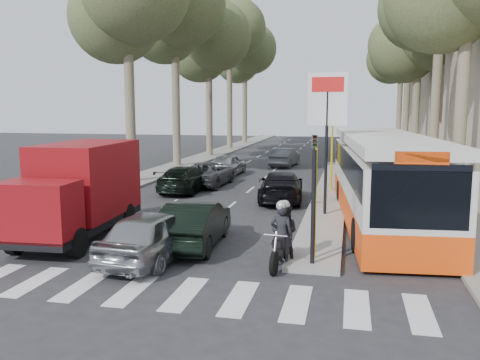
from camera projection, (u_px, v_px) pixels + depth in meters
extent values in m
plane|color=#28282B|center=(211.00, 247.00, 15.76)|extent=(120.00, 120.00, 0.00)
cube|color=gray|center=(410.00, 164.00, 38.11)|extent=(3.20, 70.00, 0.12)
cube|color=gray|center=(209.00, 156.00, 44.52)|extent=(2.40, 64.00, 0.12)
cube|color=gray|center=(331.00, 191.00, 25.70)|extent=(1.50, 26.00, 0.16)
cylinder|color=yellow|center=(315.00, 201.00, 13.86)|extent=(0.10, 0.10, 3.50)
cylinder|color=yellow|center=(326.00, 173.00, 19.66)|extent=(0.10, 0.10, 3.50)
cylinder|color=yellow|center=(332.00, 158.00, 25.46)|extent=(0.10, 0.10, 3.50)
cylinder|color=black|center=(326.00, 152.00, 19.54)|extent=(0.12, 0.12, 5.20)
cube|color=white|center=(327.00, 99.00, 19.25)|extent=(1.50, 0.10, 2.00)
cube|color=red|center=(328.00, 84.00, 19.12)|extent=(1.20, 0.02, 0.55)
cylinder|color=black|center=(313.00, 210.00, 13.40)|extent=(0.12, 0.12, 3.20)
imported|color=black|center=(314.00, 154.00, 13.18)|extent=(0.16, 0.41, 1.00)
cylinder|color=#6B604C|center=(130.00, 109.00, 28.46)|extent=(0.56, 0.56, 8.40)
sphere|color=#3F4A29|center=(115.00, 17.00, 28.52)|extent=(5.20, 5.20, 5.20)
cylinder|color=#6B604C|center=(176.00, 104.00, 36.17)|extent=(0.56, 0.56, 8.96)
sphere|color=#3F4A29|center=(164.00, 27.00, 36.18)|extent=(5.20, 5.20, 5.20)
sphere|color=#3F4A29|center=(183.00, 4.00, 34.25)|extent=(5.80, 5.80, 5.80)
cylinder|color=#6B604C|center=(209.00, 110.00, 43.92)|extent=(0.56, 0.56, 8.12)
sphere|color=#3F4A29|center=(200.00, 52.00, 44.01)|extent=(5.20, 5.20, 5.20)
sphere|color=#3F4A29|center=(216.00, 36.00, 42.09)|extent=(5.80, 5.80, 5.80)
sphere|color=#3F4A29|center=(214.00, 25.00, 43.91)|extent=(4.80, 4.80, 4.80)
cylinder|color=#6B604C|center=(230.00, 102.00, 51.58)|extent=(0.56, 0.56, 9.52)
sphere|color=#3F4A29|center=(221.00, 45.00, 51.54)|extent=(5.20, 5.20, 5.20)
sphere|color=#3F4A29|center=(236.00, 28.00, 49.59)|extent=(5.80, 5.80, 5.80)
sphere|color=#3F4A29|center=(234.00, 18.00, 51.38)|extent=(4.80, 4.80, 4.80)
cylinder|color=#6B604C|center=(245.00, 106.00, 59.40)|extent=(0.56, 0.56, 8.68)
sphere|color=#3F4A29|center=(238.00, 61.00, 59.43)|extent=(5.20, 5.20, 5.20)
sphere|color=#3F4A29|center=(251.00, 48.00, 57.50)|extent=(5.80, 5.80, 5.80)
sphere|color=#3F4A29|center=(248.00, 40.00, 59.31)|extent=(4.80, 4.80, 4.80)
cylinder|color=#6B604C|center=(461.00, 109.00, 22.93)|extent=(0.56, 0.56, 8.40)
cylinder|color=#6B604C|center=(436.00, 102.00, 30.59)|extent=(0.56, 0.56, 9.24)
sphere|color=#3F4A29|center=(422.00, 8.00, 30.57)|extent=(5.20, 5.20, 5.20)
cylinder|color=#6B604C|center=(416.00, 112.00, 38.46)|extent=(0.56, 0.56, 7.84)
sphere|color=#3F4A29|center=(404.00, 49.00, 38.57)|extent=(5.20, 5.20, 5.20)
sphere|color=#3F4A29|center=(434.00, 30.00, 36.66)|extent=(5.80, 5.80, 5.80)
sphere|color=#3F4A29|center=(421.00, 19.00, 38.48)|extent=(4.80, 4.80, 4.80)
cylinder|color=#6B604C|center=(406.00, 105.00, 46.10)|extent=(0.56, 0.56, 8.96)
sphere|color=#3F4A29|center=(397.00, 44.00, 46.11)|extent=(5.20, 5.20, 5.20)
sphere|color=#3F4A29|center=(422.00, 27.00, 44.17)|extent=(5.80, 5.80, 5.80)
sphere|color=#3F4A29|center=(411.00, 16.00, 45.97)|extent=(4.80, 4.80, 4.80)
cylinder|color=#6B604C|center=(399.00, 108.00, 53.85)|extent=(0.56, 0.56, 8.40)
sphere|color=#3F4A29|center=(391.00, 59.00, 53.91)|extent=(5.20, 5.20, 5.20)
sphere|color=#3F4A29|center=(412.00, 46.00, 51.99)|extent=(5.80, 5.80, 5.80)
sphere|color=#3F4A29|center=(404.00, 36.00, 53.80)|extent=(4.80, 4.80, 4.80)
imported|color=#96999D|center=(153.00, 235.00, 14.31)|extent=(2.15, 4.46, 1.47)
imported|color=black|center=(195.00, 224.00, 15.76)|extent=(1.76, 4.42, 1.43)
imported|color=#4C4D53|center=(208.00, 174.00, 28.00)|extent=(2.32, 4.76, 1.30)
imported|color=black|center=(281.00, 186.00, 23.32)|extent=(2.34, 4.90, 1.38)
imported|color=#A1A4A9|center=(228.00, 164.00, 32.10)|extent=(1.85, 4.18, 1.40)
imported|color=#515359|center=(285.00, 157.00, 37.00)|extent=(1.87, 4.20, 1.34)
imported|color=black|center=(186.00, 179.00, 25.90)|extent=(2.07, 4.65, 1.33)
cube|color=black|center=(78.00, 223.00, 16.63)|extent=(2.40, 5.92, 0.24)
cylinder|color=black|center=(15.00, 240.00, 14.91)|extent=(0.33, 0.89, 0.87)
cylinder|color=black|center=(77.00, 243.00, 14.58)|extent=(0.33, 0.89, 0.87)
cylinder|color=black|center=(76.00, 214.00, 18.51)|extent=(0.33, 0.89, 0.87)
cylinder|color=black|center=(127.00, 216.00, 18.19)|extent=(0.33, 0.89, 0.87)
cube|color=maroon|center=(38.00, 211.00, 14.32)|extent=(2.20, 1.46, 1.65)
cube|color=black|center=(25.00, 208.00, 13.68)|extent=(1.95, 0.17, 0.87)
cube|color=maroon|center=(87.00, 179.00, 17.19)|extent=(2.42, 4.18, 2.43)
cube|color=#F9480D|center=(381.00, 207.00, 18.99)|extent=(3.80, 12.80, 0.99)
cube|color=silver|center=(383.00, 172.00, 18.80)|extent=(3.80, 12.80, 1.65)
cube|color=black|center=(383.00, 163.00, 18.75)|extent=(3.78, 12.30, 0.93)
cube|color=silver|center=(384.00, 139.00, 18.63)|extent=(3.80, 12.80, 0.33)
cube|color=black|center=(420.00, 197.00, 12.61)|extent=(2.41, 0.26, 1.65)
cube|color=#F9480D|center=(422.00, 159.00, 12.48)|extent=(1.32, 0.17, 0.35)
cylinder|color=black|center=(358.00, 235.00, 15.20)|extent=(0.40, 1.08, 1.05)
cylinder|color=black|center=(445.00, 238.00, 14.88)|extent=(0.40, 1.08, 1.05)
cylinder|color=black|center=(341.00, 192.00, 22.88)|extent=(0.40, 1.08, 1.05)
cylinder|color=black|center=(398.00, 193.00, 22.56)|extent=(0.40, 1.08, 1.05)
cylinder|color=black|center=(274.00, 263.00, 13.05)|extent=(0.16, 0.65, 0.64)
cylinder|color=black|center=(287.00, 248.00, 14.47)|extent=(0.16, 0.65, 0.64)
cylinder|color=silver|center=(275.00, 248.00, 13.06)|extent=(0.10, 0.41, 0.81)
cube|color=black|center=(281.00, 250.00, 13.79)|extent=(0.29, 0.77, 0.30)
cube|color=black|center=(280.00, 242.00, 13.56)|extent=(0.34, 0.48, 0.22)
cube|color=black|center=(284.00, 240.00, 14.04)|extent=(0.34, 0.68, 0.12)
cylinder|color=silver|center=(275.00, 235.00, 13.07)|extent=(0.62, 0.10, 0.04)
imported|color=black|center=(281.00, 234.00, 13.73)|extent=(0.65, 0.46, 1.69)
imported|color=black|center=(285.00, 233.00, 14.11)|extent=(0.81, 0.50, 1.58)
sphere|color=#B2B2B7|center=(281.00, 206.00, 13.57)|extent=(0.28, 0.28, 0.28)
sphere|color=#B2B2B7|center=(285.00, 205.00, 13.97)|extent=(0.28, 0.28, 0.28)
imported|color=#3F344E|center=(426.00, 187.00, 20.60)|extent=(1.17, 1.20, 1.92)
imported|color=#605748|center=(446.00, 175.00, 24.84)|extent=(1.21, 0.75, 1.74)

